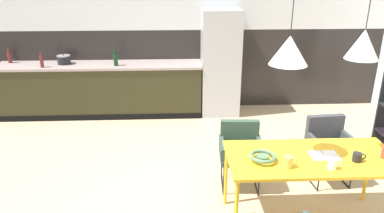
% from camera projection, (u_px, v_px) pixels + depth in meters
% --- Properties ---
extents(back_wall_splashback_dark, '(7.08, 0.12, 1.43)m').
position_uv_depth(back_wall_splashback_dark, '(194.00, 69.00, 6.71)').
color(back_wall_splashback_dark, black).
rests_on(back_wall_splashback_dark, ground).
extents(kitchen_counter, '(3.51, 0.63, 0.91)m').
position_uv_depth(kitchen_counter, '(101.00, 89.00, 6.39)').
color(kitchen_counter, '#2F2D19').
rests_on(kitchen_counter, ground).
extents(refrigerator_column, '(0.65, 0.60, 1.82)m').
position_uv_depth(refrigerator_column, '(220.00, 63.00, 6.32)').
color(refrigerator_column, '#ADAFB2').
rests_on(refrigerator_column, ground).
extents(dining_table, '(1.64, 0.76, 0.76)m').
position_uv_depth(dining_table, '(312.00, 161.00, 3.52)').
color(dining_table, gold).
rests_on(dining_table, ground).
extents(armchair_by_stool, '(0.52, 0.50, 0.77)m').
position_uv_depth(armchair_by_stool, '(240.00, 146.00, 4.28)').
color(armchair_by_stool, '#333F3A').
rests_on(armchair_by_stool, ground).
extents(armchair_head_of_table, '(0.52, 0.51, 0.79)m').
position_uv_depth(armchair_head_of_table, '(328.00, 141.00, 4.37)').
color(armchair_head_of_table, '#333F3A').
rests_on(armchair_head_of_table, ground).
extents(fruit_bowl, '(0.25, 0.25, 0.06)m').
position_uv_depth(fruit_bowl, '(263.00, 157.00, 3.41)').
color(fruit_bowl, '#4C704C').
rests_on(fruit_bowl, dining_table).
extents(open_book, '(0.26, 0.20, 0.02)m').
position_uv_depth(open_book, '(324.00, 156.00, 3.50)').
color(open_book, white).
rests_on(open_book, dining_table).
extents(mug_short_terracotta, '(0.12, 0.08, 0.10)m').
position_uv_depth(mug_short_terracotta, '(333.00, 164.00, 3.27)').
color(mug_short_terracotta, white).
rests_on(mug_short_terracotta, dining_table).
extents(mug_white_ceramic, '(0.13, 0.09, 0.08)m').
position_uv_depth(mug_white_ceramic, '(357.00, 157.00, 3.40)').
color(mug_white_ceramic, black).
rests_on(mug_white_ceramic, dining_table).
extents(mug_dark_espresso, '(0.13, 0.08, 0.11)m').
position_uv_depth(mug_dark_espresso, '(289.00, 162.00, 3.29)').
color(mug_dark_espresso, gold).
rests_on(mug_dark_espresso, dining_table).
extents(cooking_pot, '(0.22, 0.22, 0.17)m').
position_uv_depth(cooking_pot, '(64.00, 60.00, 6.21)').
color(cooking_pot, black).
rests_on(cooking_pot, kitchen_counter).
extents(bottle_oil_tall, '(0.07, 0.07, 0.26)m').
position_uv_depth(bottle_oil_tall, '(9.00, 57.00, 6.28)').
color(bottle_oil_tall, maroon).
rests_on(bottle_oil_tall, kitchen_counter).
extents(bottle_vinegar_dark, '(0.07, 0.07, 0.29)m').
position_uv_depth(bottle_vinegar_dark, '(116.00, 59.00, 6.09)').
color(bottle_vinegar_dark, '#0F3319').
rests_on(bottle_vinegar_dark, kitchen_counter).
extents(bottle_wine_green, '(0.06, 0.06, 0.26)m').
position_uv_depth(bottle_wine_green, '(42.00, 61.00, 5.99)').
color(bottle_wine_green, maroon).
rests_on(bottle_wine_green, kitchen_counter).
extents(pendant_lamp_over_table_near, '(0.33, 0.33, 1.15)m').
position_uv_depth(pendant_lamp_over_table_near, '(289.00, 50.00, 3.12)').
color(pendant_lamp_over_table_near, black).
extents(pendant_lamp_over_table_far, '(0.29, 0.29, 1.11)m').
position_uv_depth(pendant_lamp_over_table_far, '(363.00, 44.00, 3.16)').
color(pendant_lamp_over_table_far, black).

